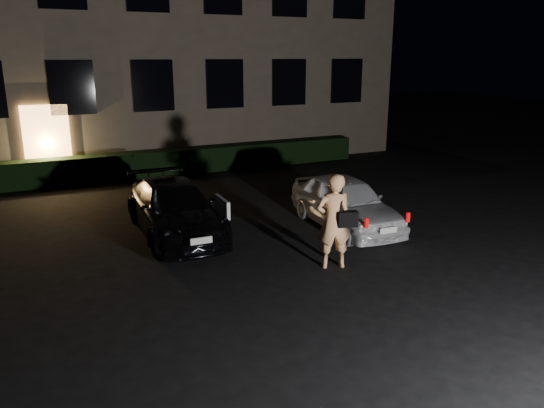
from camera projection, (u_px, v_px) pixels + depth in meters
name	position (u px, v px, depth m)	size (l,w,h in m)	color
ground	(314.00, 293.00, 9.26)	(80.00, 80.00, 0.00)	black
building	(123.00, 2.00, 20.61)	(20.00, 8.11, 12.00)	brown
hedge	(161.00, 163.00, 18.24)	(15.00, 0.70, 0.85)	black
sedan	(174.00, 209.00, 12.20)	(1.84, 4.27, 1.20)	black
hatch	(345.00, 202.00, 12.65)	(1.67, 3.72, 1.24)	silver
man	(334.00, 221.00, 10.17)	(0.79, 0.62, 1.88)	#FEB374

